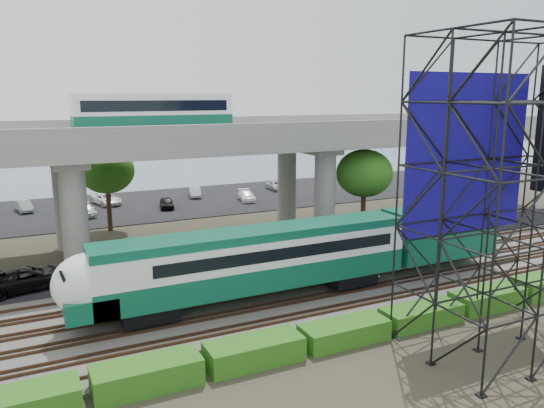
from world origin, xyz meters
TOP-DOWN VIEW (x-y plane):
  - ground at (0.00, 0.00)m, footprint 140.00×140.00m
  - ballast_bed at (0.00, 2.00)m, footprint 90.00×12.00m
  - service_road at (0.00, 10.50)m, footprint 90.00×5.00m
  - parking_lot at (0.00, 34.00)m, footprint 90.00×18.00m
  - harbor_water at (0.00, 56.00)m, footprint 140.00×40.00m
  - rail_tracks at (0.00, 2.00)m, footprint 90.00×9.52m
  - commuter_train at (1.12, 2.00)m, footprint 29.30×3.06m
  - overpass at (-0.25, 16.00)m, footprint 80.00×12.00m
  - scaffold_tower at (7.89, -7.98)m, footprint 9.36×6.36m
  - hedge_strip at (1.01, -4.30)m, footprint 34.60×1.80m
  - trees at (-4.67, 16.17)m, footprint 40.94×16.94m
  - suv at (-13.34, 10.57)m, footprint 5.79×3.69m
  - parked_cars at (-0.23, 33.74)m, footprint 38.91×9.64m

SIDE VIEW (x-z plane):
  - ground at x=0.00m, z-range 0.00..0.00m
  - harbor_water at x=0.00m, z-range 0.00..0.03m
  - service_road at x=0.00m, z-range 0.00..0.08m
  - parking_lot at x=0.00m, z-range 0.00..0.08m
  - ballast_bed at x=0.00m, z-range 0.00..0.20m
  - rail_tracks at x=0.00m, z-range 0.20..0.36m
  - hedge_strip at x=1.01m, z-range -0.04..1.16m
  - parked_cars at x=-0.23m, z-range 0.04..1.32m
  - suv at x=-13.34m, z-range 0.08..1.57m
  - commuter_train at x=1.12m, z-range 0.73..5.03m
  - trees at x=-4.67m, z-range 1.73..9.42m
  - scaffold_tower at x=7.89m, z-range -0.03..14.97m
  - overpass at x=-0.25m, z-range 2.01..14.41m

